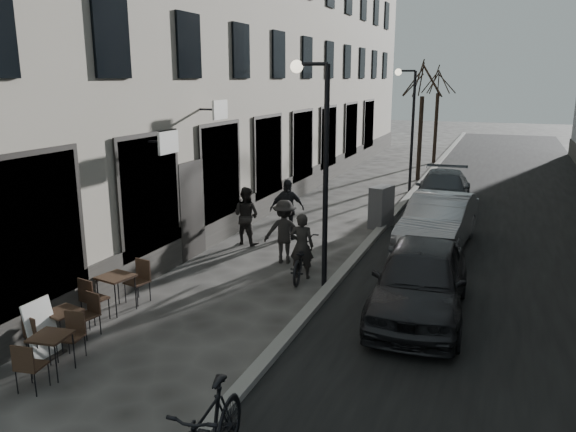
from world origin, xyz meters
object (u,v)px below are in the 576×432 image
Objects in this scene: bicycle at (302,258)px; car_mid at (438,222)px; streetlamp_near at (319,150)px; car_near at (420,280)px; car_far at (443,190)px; tree_far at (439,79)px; pedestrian_far at (287,209)px; utility_cabinet at (381,207)px; bistro_set_c at (117,289)px; pedestrian_mid at (284,232)px; bistro_set_b at (64,324)px; tree_near at (423,79)px; pedestrian_near at (246,216)px; streetlamp_far at (409,117)px; sign_board at (43,335)px; bistro_set_a at (52,350)px.

car_mid is (2.75, 3.79, 0.26)m from bicycle.
streetlamp_near is at bearing 138.59° from bicycle.
car_near reaches higher than car_far.
tree_far is 3.16× the size of pedestrian_far.
utility_cabinet is 6.98m from car_near.
pedestrian_mid reaches higher than bistro_set_c.
car_far reaches higher than bistro_set_b.
tree_near reaches higher than pedestrian_near.
tree_far reaches higher than streetlamp_far.
tree_near is 20.31m from bistro_set_b.
tree_far is 3.42× the size of pedestrian_mid.
streetlamp_near is 3.20× the size of bistro_set_c.
streetlamp_near reaches higher than car_near.
sign_board is 0.22× the size of car_far.
pedestrian_far is at bearing -86.01° from pedestrian_mid.
car_near is 10.14m from car_far.
tree_near is 1.00× the size of tree_far.
bistro_set_c is at bearing -124.18° from car_mid.
car_near is 5.00m from car_mid.
bicycle reaches higher than bistro_set_b.
pedestrian_mid is at bearing -114.25° from car_far.
car_far is at bearing -115.25° from pedestrian_near.
pedestrian_far is (0.64, 8.84, 0.48)m from bistro_set_a.
tree_near reaches higher than streetlamp_far.
pedestrian_mid is at bearing -94.03° from tree_far.
pedestrian_near is at bearing 140.55° from streetlamp_near.
streetlamp_far is 1.08× the size of car_far.
tree_far is 5.53× the size of sign_board.
streetlamp_far is 10.27m from pedestrian_near.
bistro_set_b is (-0.54, 0.86, -0.01)m from bistro_set_a.
car_far is (1.55, 3.49, 0.01)m from utility_cabinet.
sign_board is at bearing -116.73° from car_mid.
pedestrian_far is (-2.15, -17.61, -3.76)m from tree_far.
utility_cabinet is 0.72× the size of bicycle.
bistro_set_a is at bearing 60.54° from bicycle.
streetlamp_far reaches higher than bistro_set_b.
streetlamp_far is 0.89× the size of tree_near.
pedestrian_far is (0.90, 0.95, 0.06)m from pedestrian_near.
tree_near reaches higher than pedestrian_mid.
pedestrian_far is at bearing 93.31° from bistro_set_b.
bistro_set_b is 7.05m from pedestrian_near.
tree_far is at bearing 101.76° from car_mid.
tree_near is 14.33m from pedestrian_mid.
car_far is (-0.65, 10.12, -0.08)m from car_near.
streetlamp_far is at bearing -91.38° from tree_near.
bistro_set_c is 0.86× the size of bicycle.
tree_near is (0.07, 15.00, 1.50)m from streetlamp_near.
pedestrian_near is 0.93× the size of pedestrian_far.
pedestrian_near is at bearing 99.42° from bistro_set_b.
bicycle is (2.79, 5.38, 0.07)m from sign_board.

